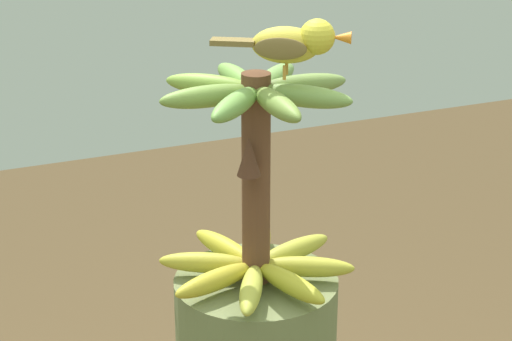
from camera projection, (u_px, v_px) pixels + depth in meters
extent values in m
cylinder|color=brown|center=(256.00, 181.00, 1.41)|extent=(0.04, 0.04, 0.34)
ellipsoid|color=gold|center=(224.00, 247.00, 1.52)|extent=(0.15, 0.08, 0.03)
ellipsoid|color=gold|center=(205.00, 263.00, 1.47)|extent=(0.10, 0.15, 0.03)
ellipsoid|color=gold|center=(215.00, 280.00, 1.41)|extent=(0.08, 0.15, 0.03)
ellipsoid|color=#AFB23D|center=(251.00, 289.00, 1.38)|extent=(0.15, 0.10, 0.03)
ellipsoid|color=gold|center=(290.00, 283.00, 1.40)|extent=(0.15, 0.08, 0.03)
ellipsoid|color=gold|center=(307.00, 267.00, 1.45)|extent=(0.10, 0.15, 0.03)
ellipsoid|color=gold|center=(294.00, 250.00, 1.51)|extent=(0.08, 0.15, 0.03)
ellipsoid|color=gold|center=(260.00, 242.00, 1.54)|extent=(0.15, 0.10, 0.03)
ellipsoid|color=olive|center=(302.00, 85.00, 1.38)|extent=(0.04, 0.15, 0.03)
ellipsoid|color=#6C9549|center=(274.00, 78.00, 1.42)|extent=(0.13, 0.13, 0.03)
ellipsoid|color=#6B9A42|center=(238.00, 78.00, 1.42)|extent=(0.15, 0.04, 0.03)
ellipsoid|color=#7BA23A|center=(210.00, 85.00, 1.38)|extent=(0.13, 0.13, 0.03)
ellipsoid|color=olive|center=(209.00, 96.00, 1.33)|extent=(0.04, 0.15, 0.03)
ellipsoid|color=#6C9D47|center=(236.00, 104.00, 1.29)|extent=(0.13, 0.13, 0.03)
ellipsoid|color=olive|center=(276.00, 104.00, 1.29)|extent=(0.15, 0.04, 0.03)
ellipsoid|color=#729747|center=(303.00, 96.00, 1.33)|extent=(0.13, 0.13, 0.03)
cone|color=#4C2D1E|center=(249.00, 156.00, 1.35)|extent=(0.04, 0.04, 0.06)
cylinder|color=#C68933|center=(284.00, 73.00, 1.31)|extent=(0.01, 0.00, 0.02)
cylinder|color=#C68933|center=(287.00, 68.00, 1.33)|extent=(0.00, 0.01, 0.02)
ellipsoid|color=gold|center=(286.00, 45.00, 1.31)|extent=(0.09, 0.11, 0.05)
ellipsoid|color=brown|center=(280.00, 49.00, 1.29)|extent=(0.05, 0.07, 0.03)
ellipsoid|color=brown|center=(284.00, 41.00, 1.33)|extent=(0.05, 0.07, 0.03)
cube|color=brown|center=(232.00, 41.00, 1.32)|extent=(0.06, 0.07, 0.01)
sphere|color=gold|center=(317.00, 37.00, 1.30)|extent=(0.05, 0.05, 0.05)
sphere|color=black|center=(323.00, 31.00, 1.31)|extent=(0.01, 0.01, 0.01)
cone|color=orange|center=(341.00, 38.00, 1.29)|extent=(0.03, 0.03, 0.02)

